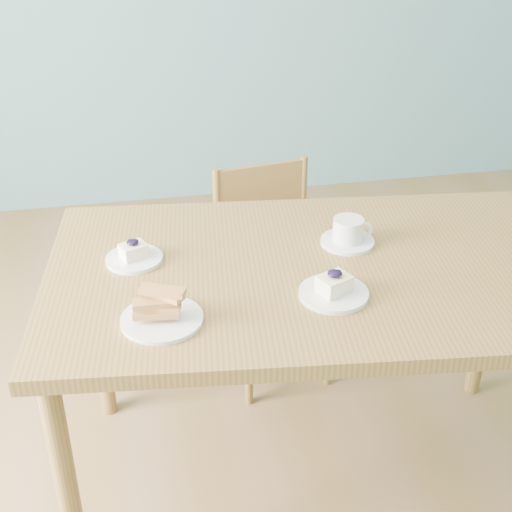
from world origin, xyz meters
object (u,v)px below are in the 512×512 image
(dining_table, at_px, (318,290))
(dining_chair, at_px, (272,274))
(cheesecake_plate_near, at_px, (334,289))
(biscotti_plate, at_px, (161,311))
(cheesecake_plate_far, at_px, (134,255))
(coffee_cup, at_px, (349,233))

(dining_table, xyz_separation_m, dining_chair, (-0.00, 0.60, -0.31))
(cheesecake_plate_near, height_order, biscotti_plate, biscotti_plate)
(dining_table, xyz_separation_m, cheesecake_plate_far, (-0.51, 0.13, 0.10))
(cheesecake_plate_far, height_order, coffee_cup, coffee_cup)
(coffee_cup, relative_size, biscotti_plate, 0.77)
(coffee_cup, bearing_deg, cheesecake_plate_far, -169.80)
(dining_chair, distance_m, cheesecake_plate_near, 0.86)
(cheesecake_plate_near, distance_m, biscotti_plate, 0.45)
(dining_table, relative_size, cheesecake_plate_far, 9.97)
(coffee_cup, height_order, biscotti_plate, biscotti_plate)
(cheesecake_plate_near, relative_size, biscotti_plate, 0.89)
(dining_table, distance_m, coffee_cup, 0.20)
(dining_table, bearing_deg, cheesecake_plate_far, 171.89)
(coffee_cup, bearing_deg, dining_chair, 115.56)
(dining_table, distance_m, cheesecake_plate_far, 0.53)
(cheesecake_plate_near, xyz_separation_m, coffee_cup, (0.12, 0.27, 0.01))
(biscotti_plate, bearing_deg, cheesecake_plate_near, 3.59)
(cheesecake_plate_near, height_order, cheesecake_plate_far, cheesecake_plate_near)
(dining_table, height_order, dining_chair, dining_chair)
(dining_chair, bearing_deg, dining_table, -98.91)
(cheesecake_plate_far, bearing_deg, coffee_cup, -1.63)
(dining_chair, distance_m, biscotti_plate, 1.00)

